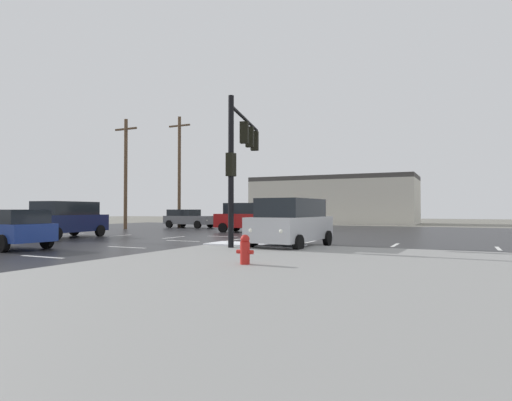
{
  "coord_description": "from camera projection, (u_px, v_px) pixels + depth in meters",
  "views": [
    {
      "loc": [
        12.59,
        -19.82,
        1.61
      ],
      "look_at": [
        -0.26,
        7.15,
        2.23
      ],
      "focal_mm": 30.01,
      "sensor_mm": 36.0,
      "label": 1
    }
  ],
  "objects": [
    {
      "name": "suv_navy",
      "position": [
        66.0,
        219.0,
        24.08
      ],
      "size": [
        2.48,
        4.95,
        2.03
      ],
      "rotation": [
        0.0,
        0.0,
        -1.49
      ],
      "color": "#141E47",
      "rests_on": "road_asphalt"
    },
    {
      "name": "sedan_grey",
      "position": [
        188.0,
        218.0,
        37.03
      ],
      "size": [
        4.64,
        2.29,
        1.58
      ],
      "rotation": [
        0.0,
        0.0,
        -0.07
      ],
      "color": "slate",
      "rests_on": "road_asphalt"
    },
    {
      "name": "lane_markings",
      "position": [
        209.0,
        241.0,
        21.51
      ],
      "size": [
        36.15,
        36.15,
        0.01
      ],
      "color": "silver",
      "rests_on": "road_asphalt"
    },
    {
      "name": "suv_silver",
      "position": [
        292.0,
        222.0,
        17.67
      ],
      "size": [
        2.37,
        4.92,
        2.03
      ],
      "rotation": [
        0.0,
        0.0,
        -1.62
      ],
      "color": "#B7BABF",
      "rests_on": "road_asphalt"
    },
    {
      "name": "utility_pole_far",
      "position": [
        126.0,
        171.0,
        34.73
      ],
      "size": [
        2.2,
        0.28,
        8.97
      ],
      "color": "brown",
      "rests_on": "ground_plane"
    },
    {
      "name": "suv_red",
      "position": [
        250.0,
        217.0,
        29.62
      ],
      "size": [
        4.87,
        2.24,
        2.03
      ],
      "rotation": [
        0.0,
        0.0,
        0.02
      ],
      "color": "#B21919",
      "rests_on": "road_asphalt"
    },
    {
      "name": "traffic_signal_mast",
      "position": [
        241.0,
        149.0,
        18.23
      ],
      "size": [
        1.52,
        5.24,
        5.89
      ],
      "rotation": [
        0.0,
        0.0,
        1.82
      ],
      "color": "black",
      "rests_on": "sidewalk_corner"
    },
    {
      "name": "sedan_black",
      "position": [
        15.0,
        221.0,
        27.21
      ],
      "size": [
        2.42,
        4.68,
        1.58
      ],
      "rotation": [
        0.0,
        0.0,
        1.68
      ],
      "color": "black",
      "rests_on": "road_asphalt"
    },
    {
      "name": "sidewalk_corner",
      "position": [
        422.0,
        299.0,
        7.28
      ],
      "size": [
        18.0,
        18.0,
        0.14
      ],
      "primitive_type": "cube",
      "color": "gray",
      "rests_on": "ground_plane"
    },
    {
      "name": "sedan_blue",
      "position": [
        5.0,
        228.0,
        17.19
      ],
      "size": [
        4.62,
        2.23,
        1.58
      ],
      "rotation": [
        0.0,
        0.0,
        3.08
      ],
      "color": "navy",
      "rests_on": "road_asphalt"
    },
    {
      "name": "strip_building_background",
      "position": [
        334.0,
        200.0,
        50.43
      ],
      "size": [
        18.6,
        8.0,
        5.42
      ],
      "color": "beige",
      "rests_on": "ground_plane"
    },
    {
      "name": "ground_plane",
      "position": [
        204.0,
        239.0,
        23.27
      ],
      "size": [
        120.0,
        120.0,
        0.0
      ],
      "primitive_type": "plane",
      "color": "slate"
    },
    {
      "name": "road_asphalt",
      "position": [
        204.0,
        239.0,
        23.27
      ],
      "size": [
        44.0,
        44.0,
        0.02
      ],
      "primitive_type": "cube",
      "color": "#232326",
      "rests_on": "ground_plane"
    },
    {
      "name": "fire_hydrant",
      "position": [
        245.0,
        249.0,
        11.43
      ],
      "size": [
        0.48,
        0.26,
        0.79
      ],
      "color": "red",
      "rests_on": "sidewalk_corner"
    },
    {
      "name": "utility_pole_distant",
      "position": [
        179.0,
        170.0,
        38.07
      ],
      "size": [
        2.2,
        0.28,
        9.89
      ],
      "color": "brown",
      "rests_on": "ground_plane"
    },
    {
      "name": "snow_strip_curbside",
      "position": [
        255.0,
        244.0,
        17.52
      ],
      "size": [
        4.0,
        1.6,
        0.06
      ],
      "primitive_type": "cube",
      "color": "white",
      "rests_on": "sidewalk_corner"
    }
  ]
}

